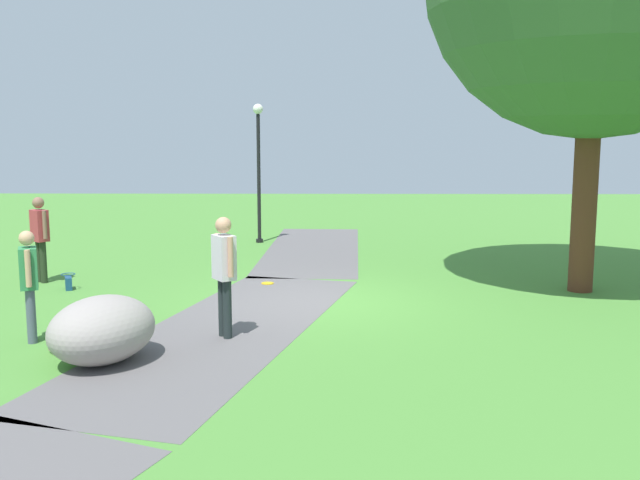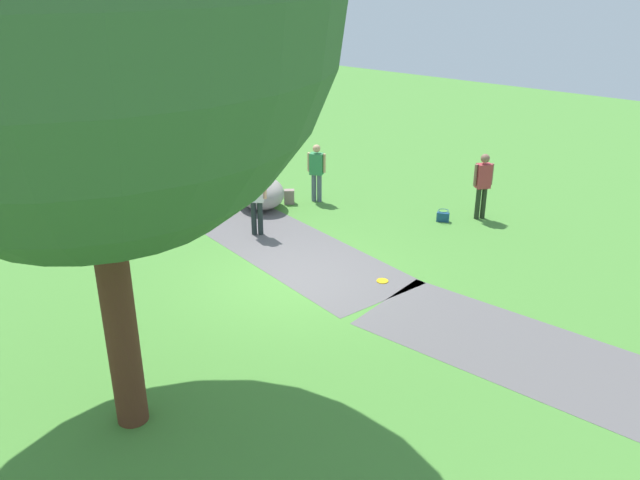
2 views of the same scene
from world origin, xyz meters
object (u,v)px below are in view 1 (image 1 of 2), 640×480
object	(u,v)px
handbag_on_grass	(69,282)
frisbee_on_grass	(268,283)
passerby_on_path	(29,278)
woman_with_handbag	(40,233)
man_near_boulder	(224,267)
backpack_by_boulder	(61,338)
lamp_post	(259,158)
lawn_boulder	(102,330)

from	to	relation	value
handbag_on_grass	frisbee_on_grass	world-z (taller)	handbag_on_grass
handbag_on_grass	passerby_on_path	bearing A→B (deg)	12.21
handbag_on_grass	woman_with_handbag	bearing A→B (deg)	-130.42
frisbee_on_grass	man_near_boulder	bearing A→B (deg)	-4.40
man_near_boulder	backpack_by_boulder	size ratio (longest dim) A/B	4.49
lamp_post	passerby_on_path	size ratio (longest dim) A/B	2.35
lamp_post	man_near_boulder	world-z (taller)	lamp_post
man_near_boulder	passerby_on_path	size ratio (longest dim) A/B	1.10
frisbee_on_grass	lamp_post	bearing A→B (deg)	-172.81
lamp_post	backpack_by_boulder	size ratio (longest dim) A/B	9.57
frisbee_on_grass	lawn_boulder	bearing A→B (deg)	-19.06
lawn_boulder	man_near_boulder	distance (m)	1.97
handbag_on_grass	lawn_boulder	bearing A→B (deg)	25.16
backpack_by_boulder	frisbee_on_grass	bearing A→B (deg)	151.88
frisbee_on_grass	handbag_on_grass	bearing A→B (deg)	-81.55
lamp_post	backpack_by_boulder	distance (m)	10.59
woman_with_handbag	backpack_by_boulder	xyz separation A→B (m)	(4.69, 2.15, -0.83)
lamp_post	lawn_boulder	size ratio (longest dim) A/B	1.99
lamp_post	frisbee_on_grass	bearing A→B (deg)	7.19
lamp_post	woman_with_handbag	world-z (taller)	lamp_post
passerby_on_path	frisbee_on_grass	distance (m)	5.21
lamp_post	handbag_on_grass	size ratio (longest dim) A/B	10.80
woman_with_handbag	handbag_on_grass	xyz separation A→B (m)	(0.66, 0.78, -0.88)
passerby_on_path	man_near_boulder	bearing A→B (deg)	95.69
lawn_boulder	handbag_on_grass	distance (m)	4.93
woman_with_handbag	backpack_by_boulder	distance (m)	5.23
frisbee_on_grass	woman_with_handbag	bearing A→B (deg)	-91.17
woman_with_handbag	handbag_on_grass	distance (m)	1.35
woman_with_handbag	man_near_boulder	bearing A→B (deg)	47.70
lamp_post	frisbee_on_grass	distance (m)	6.13
man_near_boulder	lawn_boulder	bearing A→B (deg)	-50.37
man_near_boulder	passerby_on_path	bearing A→B (deg)	-84.31
lawn_boulder	man_near_boulder	bearing A→B (deg)	129.63
lawn_boulder	woman_with_handbag	world-z (taller)	woman_with_handbag
woman_with_handbag	frisbee_on_grass	size ratio (longest dim) A/B	6.95
passerby_on_path	backpack_by_boulder	xyz separation A→B (m)	(0.49, 0.61, -0.75)
man_near_boulder	frisbee_on_grass	distance (m)	3.98
woman_with_handbag	passerby_on_path	xyz separation A→B (m)	(4.20, 1.54, -0.08)
lawn_boulder	man_near_boulder	xyz separation A→B (m)	(-1.19, 1.44, 0.61)
lamp_post	woman_with_handbag	distance (m)	6.89
lawn_boulder	woman_with_handbag	distance (m)	5.90
lamp_post	woman_with_handbag	xyz separation A→B (m)	(5.53, -3.90, -1.33)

